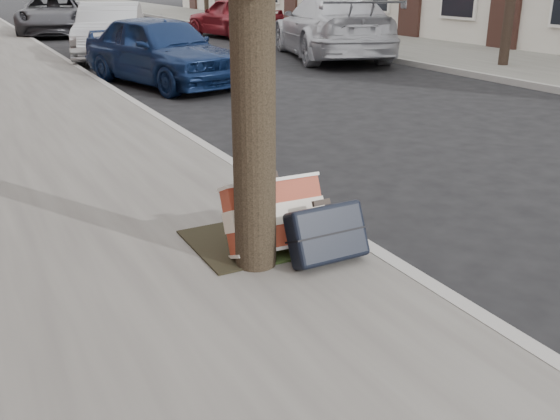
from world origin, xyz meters
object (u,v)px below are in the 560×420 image
suitcase_red (275,215)px  suitcase_navy (327,233)px  car_near_front (161,50)px  car_near_mid (111,31)px

suitcase_red → suitcase_navy: 0.42m
car_near_front → car_near_mid: size_ratio=0.95×
suitcase_navy → car_near_front: (1.55, 8.45, 0.32)m
suitcase_navy → car_near_mid: size_ratio=0.13×
suitcase_navy → car_near_front: car_near_front is taller
suitcase_red → car_near_front: (1.77, 8.10, 0.27)m
suitcase_navy → car_near_mid: (1.67, 12.94, 0.34)m
suitcase_red → suitcase_navy: (0.22, -0.35, -0.05)m
suitcase_red → car_near_front: size_ratio=0.18×
suitcase_red → suitcase_navy: suitcase_red is taller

